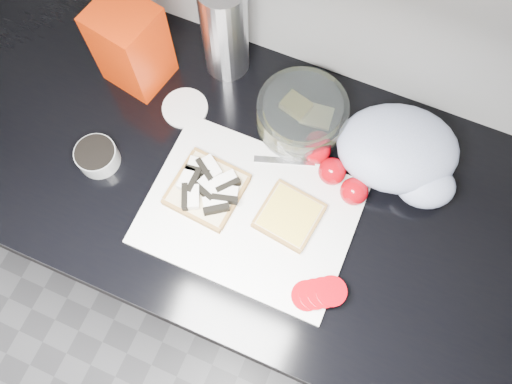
{
  "coord_description": "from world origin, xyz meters",
  "views": [
    {
      "loc": [
        0.16,
        0.85,
        1.83
      ],
      "look_at": [
        0.03,
        1.15,
        0.95
      ],
      "focal_mm": 35.0,
      "sensor_mm": 36.0,
      "label": 1
    }
  ],
  "objects_px": {
    "cutting_board": "(250,213)",
    "glass_bowl": "(302,115)",
    "bread_bag": "(131,46)",
    "steel_canister": "(225,30)"
  },
  "relations": [
    {
      "from": "cutting_board",
      "to": "bread_bag",
      "type": "bearing_deg",
      "value": 149.55
    },
    {
      "from": "cutting_board",
      "to": "steel_canister",
      "type": "xyz_separation_m",
      "value": [
        -0.19,
        0.3,
        0.11
      ]
    },
    {
      "from": "steel_canister",
      "to": "bread_bag",
      "type": "bearing_deg",
      "value": -149.35
    },
    {
      "from": "bread_bag",
      "to": "glass_bowl",
      "type": "bearing_deg",
      "value": 13.97
    },
    {
      "from": "cutting_board",
      "to": "glass_bowl",
      "type": "distance_m",
      "value": 0.23
    },
    {
      "from": "glass_bowl",
      "to": "bread_bag",
      "type": "relative_size",
      "value": 0.97
    },
    {
      "from": "bread_bag",
      "to": "cutting_board",
      "type": "bearing_deg",
      "value": -19.44
    },
    {
      "from": "glass_bowl",
      "to": "bread_bag",
      "type": "height_order",
      "value": "bread_bag"
    },
    {
      "from": "cutting_board",
      "to": "bread_bag",
      "type": "height_order",
      "value": "bread_bag"
    },
    {
      "from": "glass_bowl",
      "to": "steel_canister",
      "type": "height_order",
      "value": "steel_canister"
    }
  ]
}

